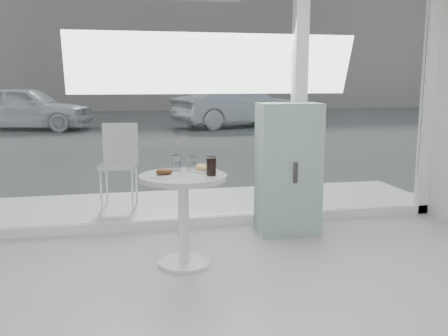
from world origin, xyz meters
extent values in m
cube|color=white|center=(0.00, 3.00, 0.05)|extent=(5.00, 0.12, 0.10)
cube|color=white|center=(2.44, 3.00, 1.50)|extent=(0.12, 0.12, 3.00)
cube|color=white|center=(0.90, 3.00, 1.50)|extent=(0.14, 0.14, 3.00)
cube|color=white|center=(-0.77, 3.00, 1.40)|extent=(3.21, 0.02, 2.60)
cube|color=white|center=(1.67, 3.00, 1.40)|extent=(1.41, 0.02, 2.60)
cylinder|color=white|center=(-0.50, 1.90, 0.01)|extent=(0.44, 0.44, 0.03)
cylinder|color=white|center=(-0.50, 1.90, 0.37)|extent=(0.09, 0.09, 0.70)
cylinder|color=silver|center=(-0.50, 1.90, 0.75)|extent=(0.72, 0.72, 0.04)
cube|color=silver|center=(0.00, 3.80, 0.03)|extent=(5.60, 1.60, 0.05)
cube|color=#3C3C3C|center=(0.00, 16.00, 0.00)|extent=(40.00, 24.00, 0.00)
cube|color=gray|center=(0.00, 25.00, 4.00)|extent=(40.00, 2.00, 8.00)
cube|color=#83A797|center=(0.65, 2.59, 0.66)|extent=(0.63, 0.44, 1.31)
cube|color=#333333|center=(0.65, 2.38, 0.66)|extent=(0.04, 0.02, 0.20)
cylinder|color=white|center=(-1.22, 3.70, 0.29)|extent=(0.03, 0.03, 0.47)
cylinder|color=white|center=(-0.86, 3.64, 0.29)|extent=(0.03, 0.03, 0.47)
cylinder|color=white|center=(-1.16, 4.06, 0.29)|extent=(0.03, 0.03, 0.47)
cylinder|color=white|center=(-0.80, 4.00, 0.29)|extent=(0.03, 0.03, 0.47)
cube|color=white|center=(-1.01, 3.85, 0.54)|extent=(0.49, 0.49, 0.03)
cube|color=white|center=(-0.98, 4.05, 0.79)|extent=(0.42, 0.09, 0.47)
imported|color=white|center=(-3.74, 14.58, 0.69)|extent=(4.34, 2.68, 1.38)
imported|color=#B3B6BB|center=(2.91, 14.14, 0.69)|extent=(4.45, 2.74, 1.38)
cylinder|color=silver|center=(-0.66, 1.86, 0.78)|extent=(0.22, 0.22, 0.01)
cube|color=white|center=(-0.64, 1.85, 0.79)|extent=(0.12, 0.11, 0.00)
ellipsoid|color=#3B2010|center=(-0.66, 1.86, 0.81)|extent=(0.13, 0.11, 0.06)
ellipsoid|color=#3B2010|center=(-0.62, 1.88, 0.81)|extent=(0.07, 0.06, 0.04)
cylinder|color=silver|center=(-0.31, 2.03, 0.78)|extent=(0.24, 0.24, 0.01)
torus|color=tan|center=(-0.31, 2.03, 0.80)|extent=(0.14, 0.14, 0.05)
cylinder|color=white|center=(-0.53, 2.12, 0.84)|extent=(0.08, 0.08, 0.13)
cylinder|color=white|center=(-0.53, 2.12, 0.81)|extent=(0.07, 0.07, 0.07)
cylinder|color=white|center=(-0.40, 2.10, 0.83)|extent=(0.07, 0.07, 0.12)
cylinder|color=white|center=(-0.40, 2.10, 0.80)|extent=(0.06, 0.06, 0.06)
cylinder|color=white|center=(-0.28, 1.83, 0.85)|extent=(0.08, 0.08, 0.15)
cylinder|color=black|center=(-0.28, 1.83, 0.84)|extent=(0.07, 0.07, 0.14)
camera|label=1|loc=(-1.02, -2.07, 1.53)|focal=40.00mm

